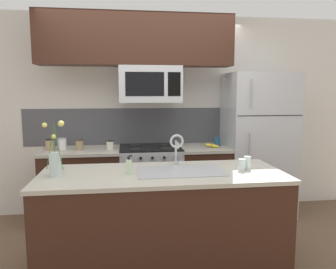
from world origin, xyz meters
The scene contains 22 objects.
ground_plane centered at (0.00, 0.00, 0.00)m, with size 10.00×10.00×0.00m, color brown.
rear_partition centered at (0.30, 1.28, 1.30)m, with size 5.20×0.10×2.60m, color silver.
splash_band centered at (0.00, 1.22, 1.15)m, with size 3.22×0.01×0.48m, color #4C4C51.
back_counter_left centered at (-0.84, 0.90, 0.46)m, with size 0.96×0.65×0.91m.
back_counter_right centered at (0.68, 0.90, 0.46)m, with size 0.64×0.65×0.91m.
stove_range centered at (0.00, 0.90, 0.46)m, with size 0.76×0.64×0.93m.
microwave centered at (0.00, 0.88, 1.70)m, with size 0.74×0.40×0.43m.
upper_cabinet_band centered at (-0.16, 0.85, 2.21)m, with size 2.29×0.34×0.60m, color #381E14.
refrigerator centered at (1.41, 0.92, 0.92)m, with size 0.84×0.74×1.84m.
storage_jar_tall centered at (-1.21, 0.89, 0.98)m, with size 0.10×0.10×0.14m.
storage_jar_medium centered at (-1.07, 0.94, 0.98)m, with size 0.10×0.10×0.14m.
storage_jar_short centered at (-0.86, 0.87, 0.97)m, with size 0.09×0.09×0.12m.
storage_jar_squat centered at (-0.49, 0.88, 0.96)m, with size 0.09×0.09×0.11m.
banana_bunch centered at (0.79, 0.84, 0.93)m, with size 0.19×0.16×0.08m.
coffee_tin centered at (0.88, 0.95, 0.97)m, with size 0.08×0.08×0.11m, color #1E5184.
island_counter centered at (0.01, -0.35, 0.46)m, with size 2.13×0.85×0.91m.
kitchen_sink centered at (0.17, -0.35, 0.84)m, with size 0.76×0.44×0.16m.
sink_faucet centered at (0.17, -0.13, 1.11)m, with size 0.14×0.14×0.31m.
dish_soap_bottle centered at (-0.28, -0.38, 0.98)m, with size 0.06×0.05×0.16m.
drinking_glass centered at (0.72, -0.37, 0.96)m, with size 0.07×0.07×0.10m.
spare_glass centered at (0.79, -0.33, 0.97)m, with size 0.07×0.07×0.12m.
flower_vase centered at (-0.89, -0.36, 1.03)m, with size 0.19×0.16×0.47m.
Camera 1 is at (-0.31, -3.13, 1.62)m, focal length 35.00 mm.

